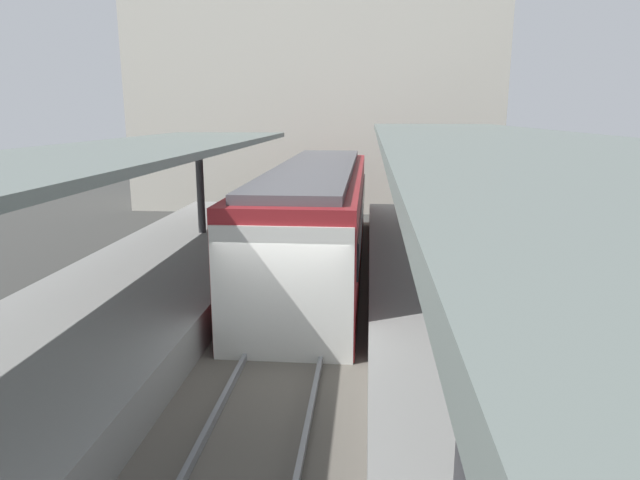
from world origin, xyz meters
The scene contains 14 objects.
ground_plane centered at (0.00, 0.00, 0.00)m, with size 80.00×80.00×0.00m, color #383835.
platform_left centered at (-3.80, 0.00, 0.50)m, with size 4.40×28.00×1.00m, color gray.
platform_right centered at (3.80, 0.00, 0.50)m, with size 4.40×28.00×1.00m, color gray.
track_ballast centered at (0.00, 0.00, 0.10)m, with size 3.20×28.00×0.20m, color #59544C.
rail_near_side centered at (-0.72, 0.00, 0.27)m, with size 0.08×28.00×0.14m, color slate.
rail_far_side centered at (0.72, 0.00, 0.27)m, with size 0.08×28.00×0.14m, color slate.
commuter_train centered at (0.00, 6.76, 1.73)m, with size 2.78×13.41×3.10m.
canopy_left centered at (-3.80, 1.40, 3.94)m, with size 4.18×21.00×3.05m.
canopy_right centered at (3.80, 1.40, 4.26)m, with size 4.18×21.00×3.38m.
platform_bench centered at (4.85, 1.52, 1.46)m, with size 1.40×0.41×0.86m.
platform_sign centered at (5.13, -1.38, 2.62)m, with size 0.90×0.08×2.21m.
litter_bin centered at (2.72, -4.32, 1.40)m, with size 0.44×0.44×0.80m, color #2D2D30.
passenger_mid_platform centered at (3.63, -0.60, 1.89)m, with size 0.36×0.36×1.71m.
station_building_backdrop centered at (-1.26, 20.00, 5.50)m, with size 18.00×6.00×11.00m, color beige.
Camera 1 is at (1.55, -9.53, 4.77)m, focal length 31.23 mm.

